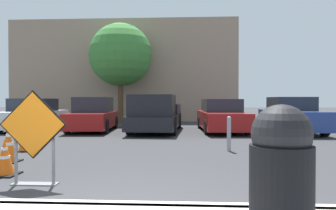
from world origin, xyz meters
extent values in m
plane|color=#333335|center=(0.00, 10.00, 0.00)|extent=(96.00, 96.00, 0.00)
cube|color=beige|center=(0.00, 0.00, 0.07)|extent=(23.40, 0.20, 0.14)
cube|color=black|center=(-1.61, 1.26, 0.99)|extent=(1.11, 0.02, 1.11)
cube|color=orange|center=(-1.61, 1.24, 0.99)|extent=(1.05, 0.02, 1.05)
cube|color=slate|center=(-1.61, 1.30, 0.01)|extent=(0.75, 0.20, 0.02)
cube|color=slate|center=(-1.93, 1.30, 0.50)|extent=(0.04, 0.04, 0.99)
cube|color=slate|center=(-1.30, 1.30, 0.50)|extent=(0.04, 0.04, 0.99)
cube|color=black|center=(-2.48, 1.91, 0.01)|extent=(0.47, 0.47, 0.03)
cone|color=#EA590F|center=(-2.48, 1.91, 0.35)|extent=(0.35, 0.35, 0.64)
cylinder|color=white|center=(-2.48, 1.91, 0.49)|extent=(0.11, 0.11, 0.06)
cylinder|color=white|center=(-2.48, 1.91, 0.34)|extent=(0.19, 0.19, 0.06)
cube|color=black|center=(-3.10, 3.16, 0.01)|extent=(0.46, 0.46, 0.03)
cone|color=#EA590F|center=(-3.10, 3.16, 0.42)|extent=(0.34, 0.34, 0.79)
cylinder|color=white|center=(-3.10, 3.16, 0.60)|extent=(0.11, 0.11, 0.07)
cylinder|color=white|center=(-3.10, 3.16, 0.41)|extent=(0.19, 0.19, 0.07)
cube|color=black|center=(-3.51, 4.69, 0.01)|extent=(0.43, 0.43, 0.03)
cone|color=#EA590F|center=(-3.51, 4.69, 0.31)|extent=(0.32, 0.32, 0.56)
cylinder|color=white|center=(-3.51, 4.69, 0.44)|extent=(0.10, 0.10, 0.05)
cylinder|color=white|center=(-3.51, 4.69, 0.30)|extent=(0.18, 0.18, 0.05)
cube|color=black|center=(-4.06, 6.05, 0.01)|extent=(0.43, 0.43, 0.03)
cone|color=#EA590F|center=(-4.06, 6.05, 0.39)|extent=(0.32, 0.32, 0.71)
cylinder|color=white|center=(-4.06, 6.05, 0.54)|extent=(0.10, 0.10, 0.06)
cylinder|color=white|center=(-4.06, 6.05, 0.37)|extent=(0.18, 0.18, 0.06)
cube|color=black|center=(-4.59, 7.51, 0.01)|extent=(0.41, 0.41, 0.03)
cone|color=#EA590F|center=(-4.59, 7.51, 0.41)|extent=(0.30, 0.30, 0.75)
cylinder|color=white|center=(-4.59, 7.51, 0.57)|extent=(0.10, 0.10, 0.07)
cylinder|color=white|center=(-4.59, 7.51, 0.39)|extent=(0.17, 0.17, 0.07)
cube|color=silver|center=(-6.20, 10.70, 0.53)|extent=(1.97, 4.11, 0.71)
cube|color=#1E232D|center=(-6.19, 10.80, 1.17)|extent=(1.65, 1.93, 0.57)
cylinder|color=black|center=(-5.44, 9.41, 0.31)|extent=(0.23, 0.63, 0.62)
cylinder|color=black|center=(-5.32, 11.91, 0.31)|extent=(0.23, 0.63, 0.62)
cylinder|color=black|center=(-6.96, 11.99, 0.31)|extent=(0.23, 0.63, 0.62)
cube|color=maroon|center=(-3.33, 10.54, 0.50)|extent=(1.97, 4.21, 0.67)
cube|color=#1E232D|center=(-3.33, 10.64, 1.18)|extent=(1.62, 1.98, 0.67)
cylinder|color=black|center=(-2.46, 9.33, 0.30)|extent=(0.24, 0.62, 0.61)
cylinder|color=black|center=(-4.02, 9.22, 0.30)|extent=(0.24, 0.62, 0.61)
cylinder|color=black|center=(-2.63, 11.86, 0.30)|extent=(0.24, 0.62, 0.61)
cylinder|color=black|center=(-4.19, 11.76, 0.30)|extent=(0.24, 0.62, 0.61)
cube|color=black|center=(-0.45, 10.48, 0.48)|extent=(2.08, 5.26, 0.55)
cube|color=black|center=(-0.50, 9.31, 1.18)|extent=(1.81, 2.14, 0.85)
cube|color=black|center=(-0.37, 12.71, 0.98)|extent=(1.78, 0.17, 0.45)
cube|color=black|center=(0.47, 11.48, 0.98)|extent=(0.20, 2.49, 0.45)
cube|color=black|center=(-1.30, 11.55, 0.98)|extent=(0.20, 2.49, 0.45)
cylinder|color=black|center=(0.35, 8.89, 0.37)|extent=(0.27, 0.75, 0.74)
cylinder|color=black|center=(-1.38, 8.95, 0.37)|extent=(0.27, 0.75, 0.74)
cylinder|color=black|center=(0.47, 12.00, 0.37)|extent=(0.27, 0.75, 0.74)
cylinder|color=black|center=(-1.26, 12.06, 0.37)|extent=(0.27, 0.75, 0.74)
cube|color=maroon|center=(2.42, 10.69, 0.52)|extent=(2.03, 4.79, 0.70)
cube|color=#1E232D|center=(2.41, 10.81, 1.15)|extent=(1.67, 2.24, 0.56)
cylinder|color=black|center=(3.31, 9.28, 0.31)|extent=(0.24, 0.63, 0.62)
cylinder|color=black|center=(1.69, 9.19, 0.31)|extent=(0.24, 0.63, 0.62)
cylinder|color=black|center=(3.14, 12.19, 0.31)|extent=(0.24, 0.63, 0.62)
cylinder|color=black|center=(1.53, 12.09, 0.31)|extent=(0.24, 0.63, 0.62)
cube|color=navy|center=(5.29, 10.12, 0.57)|extent=(1.90, 4.14, 0.76)
cube|color=#1E232D|center=(5.29, 10.22, 1.23)|extent=(1.61, 1.93, 0.57)
cylinder|color=black|center=(6.14, 8.89, 0.35)|extent=(0.23, 0.71, 0.70)
cylinder|color=black|center=(4.53, 8.83, 0.35)|extent=(0.23, 0.71, 0.70)
cylinder|color=black|center=(6.05, 11.42, 0.35)|extent=(0.23, 0.71, 0.70)
cylinder|color=black|center=(4.44, 11.36, 0.35)|extent=(0.23, 0.71, 0.70)
cylinder|color=black|center=(1.78, -0.76, 0.55)|extent=(0.60, 0.60, 0.82)
sphere|color=black|center=(1.78, -0.76, 1.07)|extent=(0.57, 0.57, 0.57)
cylinder|color=gray|center=(2.02, 5.03, 0.45)|extent=(0.11, 0.11, 0.89)
sphere|color=gray|center=(2.02, 5.03, 0.89)|extent=(0.12, 0.12, 0.12)
cylinder|color=gray|center=(3.58, 5.03, 0.42)|extent=(0.11, 0.11, 0.84)
sphere|color=gray|center=(3.58, 5.03, 0.84)|extent=(0.12, 0.12, 0.12)
cube|color=gray|center=(-3.37, 19.59, 3.34)|extent=(15.06, 5.00, 6.69)
cylinder|color=#513823|center=(-3.14, 15.76, 1.35)|extent=(0.32, 0.32, 2.71)
sphere|color=#387A33|center=(-3.14, 15.76, 4.13)|extent=(3.80, 3.80, 3.80)
camera|label=1|loc=(0.88, -3.92, 1.39)|focal=35.00mm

